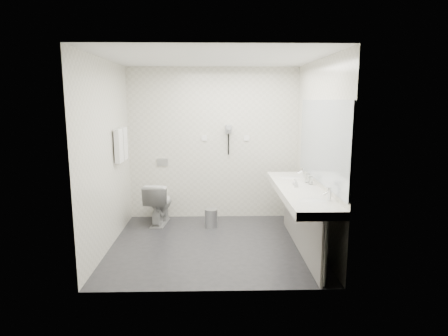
{
  "coord_description": "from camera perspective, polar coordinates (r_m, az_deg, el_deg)",
  "views": [
    {
      "loc": [
        0.03,
        -5.01,
        1.98
      ],
      "look_at": [
        0.15,
        0.15,
        1.05
      ],
      "focal_mm": 30.6,
      "sensor_mm": 36.0,
      "label": 1
    }
  ],
  "objects": [
    {
      "name": "faucet_far",
      "position": [
        5.71,
        11.75,
        -0.65
      ],
      "size": [
        0.04,
        0.04,
        0.15
      ],
      "primitive_type": "cylinder",
      "color": "silver",
      "rests_on": "vanity_counter"
    },
    {
      "name": "ceiling",
      "position": [
        5.04,
        -1.73,
        16.14
      ],
      "size": [
        2.8,
        2.8,
        0.0
      ],
      "primitive_type": "plane",
      "rotation": [
        3.14,
        0.0,
        0.0
      ],
      "color": "white",
      "rests_on": "wall_back"
    },
    {
      "name": "towel_rail",
      "position": [
        5.74,
        -15.31,
        5.56
      ],
      "size": [
        0.02,
        0.62,
        0.02
      ],
      "primitive_type": "cylinder",
      "rotation": [
        1.57,
        0.0,
        0.0
      ],
      "color": "silver",
      "rests_on": "wall_left"
    },
    {
      "name": "basin_far",
      "position": [
        5.69,
        9.8,
        -1.56
      ],
      "size": [
        0.4,
        0.31,
        0.05
      ],
      "primitive_type": "ellipsoid",
      "color": "white",
      "rests_on": "vanity_counter"
    },
    {
      "name": "glass_right",
      "position": [
        5.37,
        12.39,
        -1.51
      ],
      "size": [
        0.09,
        0.09,
        0.12
      ],
      "primitive_type": "cylinder",
      "rotation": [
        0.0,
        0.0,
        -0.42
      ],
      "color": "silver",
      "rests_on": "vanity_counter"
    },
    {
      "name": "mirror",
      "position": [
        5.03,
        14.35,
        3.85
      ],
      "size": [
        0.02,
        2.2,
        1.05
      ],
      "primitive_type": "cube",
      "color": "#B2BCC6",
      "rests_on": "wall_right"
    },
    {
      "name": "soap_bottle_b",
      "position": [
        5.18,
        10.54,
        -2.06
      ],
      "size": [
        0.1,
        0.1,
        0.09
      ],
      "primitive_type": "imported",
      "rotation": [
        0.0,
        0.0,
        -0.72
      ],
      "color": "silver",
      "rests_on": "vanity_counter"
    },
    {
      "name": "towel_near",
      "position": [
        5.63,
        -15.44,
        3.21
      ],
      "size": [
        0.07,
        0.24,
        0.48
      ],
      "primitive_type": "cube",
      "color": "white",
      "rests_on": "towel_rail"
    },
    {
      "name": "dryer_barrel",
      "position": [
        6.23,
        0.69,
        6.07
      ],
      "size": [
        0.08,
        0.14,
        0.08
      ],
      "primitive_type": "cylinder",
      "rotation": [
        1.57,
        0.0,
        0.0
      ],
      "color": "#95979B",
      "rests_on": "dryer_cradle"
    },
    {
      "name": "towel_far",
      "position": [
        5.9,
        -14.79,
        3.55
      ],
      "size": [
        0.07,
        0.24,
        0.48
      ],
      "primitive_type": "cube",
      "color": "white",
      "rests_on": "towel_rail"
    },
    {
      "name": "wall_right",
      "position": [
        5.25,
        13.83,
        1.92
      ],
      "size": [
        0.0,
        2.6,
        2.6
      ],
      "primitive_type": "plane",
      "rotation": [
        1.57,
        0.0,
        -1.57
      ],
      "color": "silver",
      "rests_on": "floor"
    },
    {
      "name": "switch_plate_a",
      "position": [
        6.33,
        -2.97,
        4.48
      ],
      "size": [
        0.09,
        0.02,
        0.09
      ],
      "primitive_type": "cube",
      "color": "white",
      "rests_on": "wall_back"
    },
    {
      "name": "wall_left",
      "position": [
        5.26,
        -17.1,
        1.78
      ],
      "size": [
        0.0,
        2.6,
        2.6
      ],
      "primitive_type": "plane",
      "rotation": [
        1.57,
        0.0,
        1.57
      ],
      "color": "silver",
      "rests_on": "floor"
    },
    {
      "name": "vanity_panel",
      "position": [
        5.19,
        11.31,
        -7.99
      ],
      "size": [
        0.03,
        2.15,
        0.75
      ],
      "primitive_type": "cube",
      "color": "gray",
      "rests_on": "floor"
    },
    {
      "name": "pedal_bin",
      "position": [
        6.02,
        -1.93,
        -7.59
      ],
      "size": [
        0.25,
        0.25,
        0.28
      ],
      "primitive_type": "cylinder",
      "rotation": [
        0.0,
        0.0,
        0.27
      ],
      "color": "#B2B5BA",
      "rests_on": "floor"
    },
    {
      "name": "wall_front",
      "position": [
        3.78,
        -1.75,
        -0.91
      ],
      "size": [
        2.8,
        0.0,
        2.8
      ],
      "primitive_type": "plane",
      "rotation": [
        -1.57,
        0.0,
        0.0
      ],
      "color": "silver",
      "rests_on": "floor"
    },
    {
      "name": "basin_near",
      "position": [
        4.45,
        13.01,
        -4.95
      ],
      "size": [
        0.4,
        0.31,
        0.05
      ],
      "primitive_type": "ellipsoid",
      "color": "white",
      "rests_on": "vanity_counter"
    },
    {
      "name": "dryer_cradle",
      "position": [
        6.3,
        0.67,
        5.84
      ],
      "size": [
        0.1,
        0.04,
        0.14
      ],
      "primitive_type": "cube",
      "color": "#95979B",
      "rests_on": "wall_back"
    },
    {
      "name": "faucet_near",
      "position": [
        4.48,
        15.48,
        -3.77
      ],
      "size": [
        0.04,
        0.04,
        0.15
      ],
      "primitive_type": "cylinder",
      "color": "silver",
      "rests_on": "vanity_counter"
    },
    {
      "name": "vanity_post_near",
      "position": [
        4.26,
        14.81,
        -12.29
      ],
      "size": [
        0.06,
        0.06,
        0.75
      ],
      "primitive_type": "cylinder",
      "color": "silver",
      "rests_on": "floor"
    },
    {
      "name": "soap_bottle_a",
      "position": [
        5.07,
        10.69,
        -2.27
      ],
      "size": [
        0.05,
        0.05,
        0.1
      ],
      "primitive_type": "imported",
      "rotation": [
        0.0,
        0.0,
        -0.05
      ],
      "color": "silver",
      "rests_on": "vanity_counter"
    },
    {
      "name": "glass_left",
      "position": [
        5.27,
        12.85,
        -1.84
      ],
      "size": [
        0.07,
        0.07,
        0.11
      ],
      "primitive_type": "cylinder",
      "rotation": [
        0.0,
        0.0,
        0.25
      ],
      "color": "silver",
      "rests_on": "vanity_counter"
    },
    {
      "name": "toilet",
      "position": [
        6.24,
        -9.67,
        -5.19
      ],
      "size": [
        0.45,
        0.7,
        0.68
      ],
      "primitive_type": "imported",
      "rotation": [
        0.0,
        0.0,
        3.03
      ],
      "color": "white",
      "rests_on": "floor"
    },
    {
      "name": "bin_lid",
      "position": [
        5.98,
        -1.94,
        -6.24
      ],
      "size": [
        0.2,
        0.2,
        0.02
      ],
      "primitive_type": "cylinder",
      "color": "#B2B5BA",
      "rests_on": "pedal_bin"
    },
    {
      "name": "switch_plate_b",
      "position": [
        6.35,
        3.38,
        4.5
      ],
      "size": [
        0.09,
        0.02,
        0.09
      ],
      "primitive_type": "cube",
      "color": "white",
      "rests_on": "wall_back"
    },
    {
      "name": "dryer_cord",
      "position": [
        6.31,
        0.67,
        3.57
      ],
      "size": [
        0.02,
        0.02,
        0.35
      ],
      "primitive_type": "cylinder",
      "color": "black",
      "rests_on": "dryer_cradle"
    },
    {
      "name": "flush_plate",
      "position": [
        6.44,
        -9.18,
        0.87
      ],
      "size": [
        0.18,
        0.02,
        0.12
      ],
      "primitive_type": "cube",
      "color": "#B2B5BA",
      "rests_on": "wall_back"
    },
    {
      "name": "wall_back",
      "position": [
        6.35,
        -1.6,
        3.6
      ],
      "size": [
        2.8,
        0.0,
        2.8
      ],
      "primitive_type": "plane",
      "rotation": [
        1.57,
        0.0,
        0.0
      ],
      "color": "silver",
      "rests_on": "floor"
    },
    {
      "name": "vanity_counter",
      "position": [
        5.07,
        11.2,
        -3.43
      ],
      "size": [
        0.55,
        2.2,
        0.1
      ],
      "primitive_type": "cube",
      "color": "white",
      "rests_on": "floor"
    },
    {
      "name": "vanity_post_far",
      "position": [
        6.17,
        9.48,
        -5.0
      ],
      "size": [
        0.06,
        0.06,
        0.75
      ],
      "primitive_type": "cylinder",
      "color": "silver",
      "rests_on": "floor"
    },
    {
      "name": "floor",
      "position": [
        5.39,
        -1.59,
        -11.36
      ],
      "size": [
        2.8,
        2.8,
        0.0
      ],
      "primitive_type": "plane",
      "color": "#242328",
      "rests_on": "ground"
    }
  ]
}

